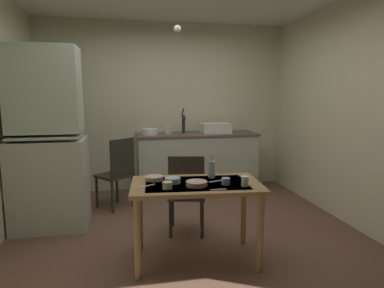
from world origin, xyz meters
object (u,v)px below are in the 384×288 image
at_px(mixing_bowl_counter, 150,132).
at_px(serving_bowl_wide, 154,178).
at_px(sink_basin, 216,128).
at_px(chair_by_counter, 118,172).
at_px(mug_dark, 226,181).
at_px(glass_bottle, 212,168).
at_px(chair_far_side, 186,193).
at_px(hand_pump, 184,122).
at_px(dining_table, 196,194).
at_px(hutch_cabinet, 48,145).

bearing_deg(mixing_bowl_counter, serving_bowl_wide, -93.19).
bearing_deg(sink_basin, chair_by_counter, -159.12).
height_order(chair_by_counter, mug_dark, chair_by_counter).
height_order(chair_by_counter, serving_bowl_wide, chair_by_counter).
bearing_deg(glass_bottle, chair_far_side, 113.27).
distance_m(sink_basin, serving_bowl_wide, 2.29).
bearing_deg(chair_far_side, mug_dark, -70.17).
relative_size(hand_pump, mug_dark, 5.15).
xyz_separation_m(dining_table, chair_far_side, (0.01, 0.57, -0.16)).
distance_m(dining_table, mug_dark, 0.30).
bearing_deg(sink_basin, chair_far_side, -115.43).
xyz_separation_m(hand_pump, glass_bottle, (-0.08, -2.04, -0.27)).
bearing_deg(chair_far_side, sink_basin, 64.57).
bearing_deg(dining_table, chair_far_side, 88.65).
height_order(mixing_bowl_counter, chair_by_counter, mixing_bowl_counter).
bearing_deg(glass_bottle, mixing_bowl_counter, 103.02).
bearing_deg(chair_by_counter, sink_basin, 20.88).
distance_m(hutch_cabinet, hand_pump, 2.07).
xyz_separation_m(chair_far_side, chair_by_counter, (-0.75, 1.01, 0.03)).
bearing_deg(mug_dark, sink_basin, 77.08).
xyz_separation_m(hutch_cabinet, glass_bottle, (1.68, -0.94, -0.13)).
bearing_deg(chair_by_counter, serving_bowl_wide, -75.11).
bearing_deg(mug_dark, mixing_bowl_counter, 103.15).
bearing_deg(hutch_cabinet, serving_bowl_wide, -39.48).
bearing_deg(mug_dark, hand_pump, 89.63).
relative_size(sink_basin, mixing_bowl_counter, 1.82).
xyz_separation_m(mixing_bowl_counter, chair_far_side, (0.28, -1.54, -0.50)).
relative_size(hand_pump, glass_bottle, 1.66).
bearing_deg(glass_bottle, serving_bowl_wide, 178.09).
relative_size(hutch_cabinet, chair_far_side, 2.28).
xyz_separation_m(sink_basin, glass_bottle, (-0.58, -1.99, -0.18)).
distance_m(sink_basin, mixing_bowl_counter, 1.03).
bearing_deg(mug_dark, glass_bottle, 104.14).
bearing_deg(hutch_cabinet, chair_far_side, -19.69).
xyz_separation_m(mug_dark, glass_bottle, (-0.06, 0.26, 0.06)).
bearing_deg(dining_table, mug_dark, -20.07).
xyz_separation_m(hand_pump, chair_far_side, (-0.25, -1.63, -0.62)).
bearing_deg(hand_pump, hutch_cabinet, -148.08).
xyz_separation_m(sink_basin, chair_far_side, (-0.75, -1.59, -0.53)).
bearing_deg(sink_basin, hand_pump, 174.84).
xyz_separation_m(sink_basin, mixing_bowl_counter, (-1.03, -0.05, -0.03)).
height_order(sink_basin, hand_pump, hand_pump).
height_order(hand_pump, chair_far_side, hand_pump).
height_order(dining_table, chair_by_counter, chair_by_counter).
xyz_separation_m(hand_pump, serving_bowl_wide, (-0.64, -2.02, -0.34)).
xyz_separation_m(hand_pump, mug_dark, (-0.01, -2.29, -0.33)).
bearing_deg(glass_bottle, mug_dark, -75.86).
bearing_deg(mug_dark, chair_by_counter, 120.67).
height_order(sink_basin, serving_bowl_wide, sink_basin).
distance_m(dining_table, glass_bottle, 0.32).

